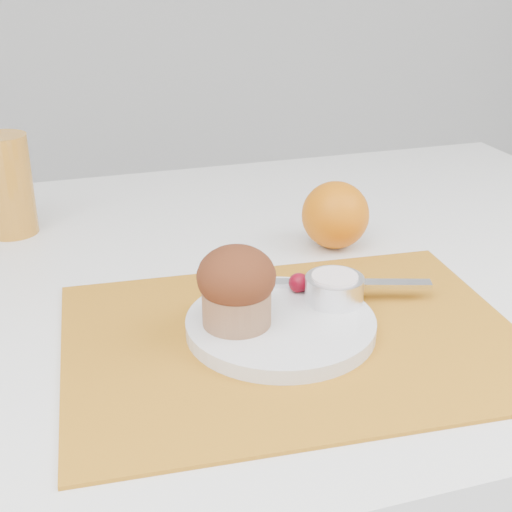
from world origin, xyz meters
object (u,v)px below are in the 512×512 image
object	(u,v)px
orange	(335,215)
juice_glass	(7,185)
muffin	(236,286)
plate	(281,325)

from	to	relation	value
orange	juice_glass	size ratio (longest dim) A/B	0.64
orange	muffin	xyz separation A→B (m)	(-0.18, -0.18, 0.02)
juice_glass	muffin	world-z (taller)	juice_glass
plate	juice_glass	distance (m)	0.44
juice_glass	muffin	xyz separation A→B (m)	(0.20, -0.35, -0.01)
plate	muffin	size ratio (longest dim) A/B	2.36
plate	juice_glass	xyz separation A→B (m)	(-0.25, 0.35, 0.05)
plate	juice_glass	bearing A→B (deg)	125.02
orange	muffin	distance (m)	0.26
orange	plate	bearing A→B (deg)	-126.06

